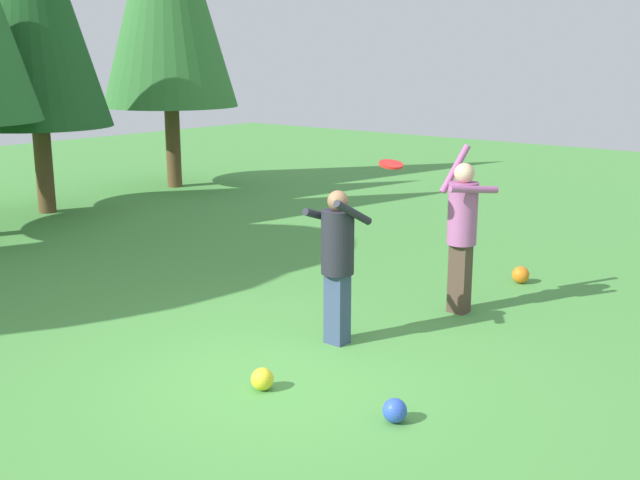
% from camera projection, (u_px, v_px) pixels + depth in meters
% --- Properties ---
extents(ground_plane, '(40.00, 40.00, 0.00)m').
position_uv_depth(ground_plane, '(278.00, 377.00, 7.25)').
color(ground_plane, '#4C9342').
extents(person_thrower, '(0.67, 0.66, 1.95)m').
position_uv_depth(person_thrower, '(462.00, 224.00, 8.85)').
color(person_thrower, '#4C382D').
rests_on(person_thrower, ground_plane).
extents(person_catcher, '(0.57, 0.50, 1.62)m').
position_uv_depth(person_catcher, '(338.00, 254.00, 7.90)').
color(person_catcher, '#38476B').
rests_on(person_catcher, ground_plane).
extents(frisbee, '(0.36, 0.36, 0.08)m').
position_uv_depth(frisbee, '(391.00, 164.00, 8.33)').
color(frisbee, red).
extents(ball_blue, '(0.20, 0.20, 0.20)m').
position_uv_depth(ball_blue, '(395.00, 411.00, 6.34)').
color(ball_blue, blue).
rests_on(ball_blue, ground_plane).
extents(ball_yellow, '(0.21, 0.21, 0.21)m').
position_uv_depth(ball_yellow, '(262.00, 379.00, 6.96)').
color(ball_yellow, yellow).
rests_on(ball_yellow, ground_plane).
extents(ball_orange, '(0.23, 0.23, 0.23)m').
position_uv_depth(ball_orange, '(521.00, 275.00, 10.22)').
color(ball_orange, orange).
rests_on(ball_orange, ground_plane).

